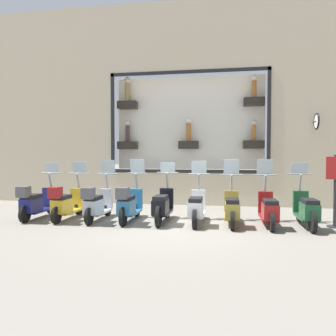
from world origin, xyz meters
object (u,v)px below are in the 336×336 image
at_px(scooter_black_4, 162,206).
at_px(shop_sign_post, 335,188).
at_px(scooter_white_3, 197,208).
at_px(scooter_navy_8, 36,203).
at_px(scooter_yellow_7, 66,203).
at_px(scooter_olive_2, 232,209).
at_px(scooter_teal_5, 129,205).
at_px(scooter_green_0, 307,210).
at_px(scooter_silver_6, 97,204).
at_px(scooter_red_1, 269,210).

distance_m(scooter_black_4, shop_sign_post, 4.29).
relative_size(scooter_white_3, shop_sign_post, 1.01).
bearing_deg(scooter_navy_8, scooter_yellow_7, -89.99).
distance_m(scooter_olive_2, scooter_white_3, 0.89).
xyz_separation_m(scooter_teal_5, scooter_yellow_7, (-0.01, 1.77, -0.01)).
xyz_separation_m(scooter_teal_5, scooter_navy_8, (-0.01, 2.66, -0.01)).
distance_m(scooter_green_0, scooter_silver_6, 5.32).
distance_m(scooter_white_3, scooter_teal_5, 1.78).
xyz_separation_m(scooter_green_0, scooter_black_4, (0.00, 3.55, 0.01)).
relative_size(scooter_white_3, scooter_yellow_7, 1.00).
relative_size(scooter_red_1, scooter_silver_6, 1.00).
height_order(scooter_teal_5, scooter_yellow_7, scooter_teal_5).
bearing_deg(scooter_olive_2, scooter_green_0, -89.91).
bearing_deg(scooter_olive_2, scooter_yellow_7, 90.88).
distance_m(scooter_green_0, scooter_teal_5, 4.44).
height_order(scooter_green_0, scooter_yellow_7, scooter_green_0).
distance_m(scooter_white_3, scooter_silver_6, 2.66).
bearing_deg(scooter_navy_8, scooter_white_3, -89.11).
bearing_deg(scooter_red_1, scooter_navy_8, 90.63).
distance_m(scooter_teal_5, scooter_navy_8, 2.66).
bearing_deg(scooter_white_3, scooter_silver_6, 91.45).
xyz_separation_m(scooter_black_4, scooter_silver_6, (-0.07, 1.77, 0.02)).
xyz_separation_m(scooter_red_1, scooter_navy_8, (-0.07, 6.21, 0.04)).
height_order(scooter_yellow_7, shop_sign_post, shop_sign_post).
relative_size(scooter_black_4, scooter_yellow_7, 1.01).
relative_size(scooter_red_1, scooter_white_3, 1.00).
bearing_deg(scooter_green_0, scooter_black_4, 89.98).
distance_m(scooter_white_3, scooter_black_4, 0.89).
bearing_deg(scooter_green_0, scooter_teal_5, 90.82).
bearing_deg(shop_sign_post, scooter_yellow_7, 92.19).
bearing_deg(scooter_olive_2, scooter_black_4, 89.87).
bearing_deg(shop_sign_post, scooter_olive_2, 94.54).
bearing_deg(scooter_yellow_7, shop_sign_post, -87.81).
relative_size(scooter_teal_5, scooter_silver_6, 1.00).
relative_size(scooter_black_4, scooter_teal_5, 1.01).
height_order(scooter_black_4, shop_sign_post, shop_sign_post).
relative_size(scooter_navy_8, shop_sign_post, 1.01).
bearing_deg(scooter_white_3, scooter_red_1, -90.02).
relative_size(scooter_red_1, shop_sign_post, 1.01).
relative_size(scooter_olive_2, scooter_teal_5, 1.00).
xyz_separation_m(scooter_green_0, scooter_white_3, (-0.00, 2.66, -0.01)).
relative_size(scooter_green_0, shop_sign_post, 1.02).
distance_m(scooter_green_0, shop_sign_post, 0.90).
bearing_deg(scooter_silver_6, scooter_yellow_7, 90.06).
distance_m(scooter_teal_5, shop_sign_post, 5.17).
bearing_deg(scooter_navy_8, scooter_olive_2, -89.27).
xyz_separation_m(scooter_green_0, shop_sign_post, (0.19, -0.70, 0.53)).
distance_m(scooter_green_0, scooter_yellow_7, 6.21).
relative_size(scooter_black_4, scooter_navy_8, 1.01).
distance_m(scooter_olive_2, scooter_navy_8, 5.32).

